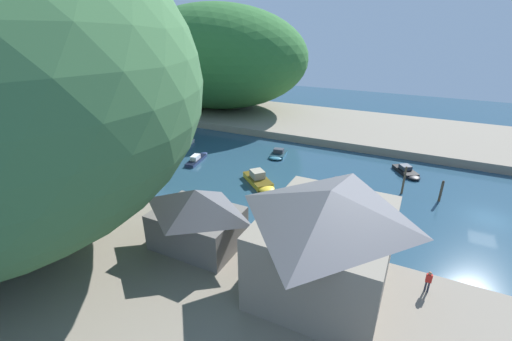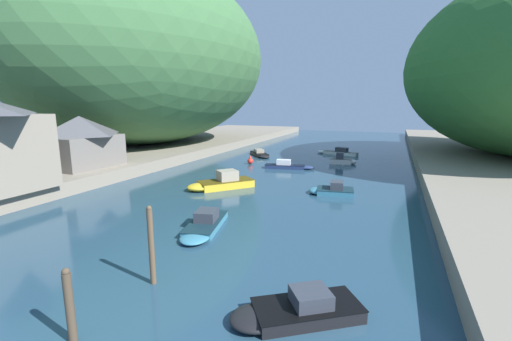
# 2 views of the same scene
# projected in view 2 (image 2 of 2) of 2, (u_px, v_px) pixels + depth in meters

# --- Properties ---
(water_surface) EXTENTS (130.00, 130.00, 0.00)m
(water_surface) POSITION_uv_depth(u_px,v_px,m) (275.00, 178.00, 34.78)
(water_surface) COLOR #234256
(water_surface) RESTS_ON ground
(left_bank) EXTENTS (22.00, 120.00, 1.21)m
(left_bank) POSITION_uv_depth(u_px,v_px,m) (93.00, 158.00, 43.65)
(left_bank) COLOR gray
(left_bank) RESTS_ON ground
(hillside_left) EXTENTS (33.81, 47.34, 26.83)m
(hillside_left) POSITION_uv_depth(u_px,v_px,m) (145.00, 56.00, 52.73)
(hillside_left) COLOR #3D6B3D
(hillside_left) RESTS_ON left_bank
(boathouse_shed) EXTENTS (5.41, 7.33, 5.07)m
(boathouse_shed) POSITION_uv_depth(u_px,v_px,m) (81.00, 141.00, 34.06)
(boathouse_shed) COLOR slate
(boathouse_shed) RESTS_ON left_bank
(boat_cabin_cruiser) EXTENTS (2.93, 5.64, 1.04)m
(boat_cabin_cruiser) POSITION_uv_depth(u_px,v_px,m) (204.00, 225.00, 20.51)
(boat_cabin_cruiser) COLOR teal
(boat_cabin_cruiser) RESTS_ON water_surface
(boat_near_quay) EXTENTS (5.89, 2.31, 1.06)m
(boat_near_quay) POSITION_uv_depth(u_px,v_px,m) (289.00, 166.00, 39.92)
(boat_near_quay) COLOR navy
(boat_near_quay) RESTS_ON water_surface
(boat_white_cruiser) EXTENTS (6.49, 2.82, 1.11)m
(boat_white_cruiser) POSITION_uv_depth(u_px,v_px,m) (337.00, 152.00, 51.14)
(boat_white_cruiser) COLOR white
(boat_white_cruiser) RESTS_ON water_surface
(boat_red_skiff) EXTENTS (3.49, 1.75, 1.42)m
(boat_red_skiff) POSITION_uv_depth(u_px,v_px,m) (343.00, 160.00, 43.11)
(boat_red_skiff) COLOR silver
(boat_red_skiff) RESTS_ON water_surface
(boat_open_rowboat) EXTENTS (5.50, 5.93, 1.57)m
(boat_open_rowboat) POSITION_uv_depth(u_px,v_px,m) (220.00, 183.00, 30.65)
(boat_open_rowboat) COLOR gold
(boat_open_rowboat) RESTS_ON water_surface
(boat_small_dinghy) EXTENTS (4.85, 5.78, 0.88)m
(boat_small_dinghy) POSITION_uv_depth(u_px,v_px,m) (260.00, 154.00, 49.78)
(boat_small_dinghy) COLOR black
(boat_small_dinghy) RESTS_ON water_surface
(boat_far_upstream) EXTENTS (3.93, 2.54, 1.12)m
(boat_far_upstream) POSITION_uv_depth(u_px,v_px,m) (331.00, 190.00, 28.69)
(boat_far_upstream) COLOR teal
(boat_far_upstream) RESTS_ON water_surface
(boat_far_right_bank) EXTENTS (4.85, 4.09, 1.02)m
(boat_far_right_bank) POSITION_uv_depth(u_px,v_px,m) (295.00, 310.00, 12.04)
(boat_far_right_bank) COLOR black
(boat_far_right_bank) RESTS_ON water_surface
(mooring_post_nearest) EXTENTS (0.27, 0.27, 2.52)m
(mooring_post_nearest) POSITION_uv_depth(u_px,v_px,m) (69.00, 305.00, 10.71)
(mooring_post_nearest) COLOR #4C3D2D
(mooring_post_nearest) RESTS_ON water_surface
(mooring_post_second) EXTENTS (0.24, 0.24, 3.42)m
(mooring_post_second) POSITION_uv_depth(u_px,v_px,m) (151.00, 245.00, 14.14)
(mooring_post_second) COLOR brown
(mooring_post_second) RESTS_ON water_surface
(channel_buoy_near) EXTENTS (0.73, 0.73, 1.10)m
(channel_buoy_near) POSITION_uv_depth(u_px,v_px,m) (250.00, 161.00, 43.06)
(channel_buoy_near) COLOR red
(channel_buoy_near) RESTS_ON water_surface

